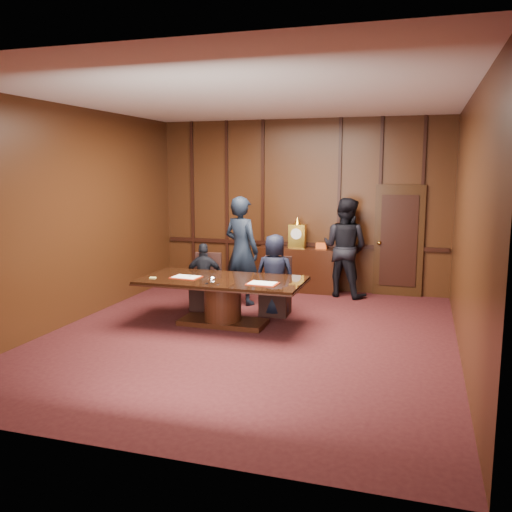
{
  "coord_description": "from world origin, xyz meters",
  "views": [
    {
      "loc": [
        2.43,
        -7.46,
        2.51
      ],
      "look_at": [
        -0.22,
        1.13,
        1.05
      ],
      "focal_mm": 38.0,
      "sensor_mm": 36.0,
      "label": 1
    }
  ],
  "objects_px": {
    "witness_left": "(241,251)",
    "conference_table": "(223,294)",
    "witness_right": "(345,247)",
    "sideboard": "(297,268)",
    "signatory_left": "(204,277)",
    "signatory_right": "(275,275)"
  },
  "relations": [
    {
      "from": "signatory_right",
      "to": "witness_right",
      "type": "distance_m",
      "value": 2.04
    },
    {
      "from": "sideboard",
      "to": "witness_right",
      "type": "height_order",
      "value": "witness_right"
    },
    {
      "from": "witness_left",
      "to": "signatory_left",
      "type": "bearing_deg",
      "value": 72.12
    },
    {
      "from": "signatory_left",
      "to": "witness_left",
      "type": "xyz_separation_m",
      "value": [
        0.49,
        0.61,
        0.4
      ]
    },
    {
      "from": "conference_table",
      "to": "witness_right",
      "type": "xyz_separation_m",
      "value": [
        1.59,
        2.6,
        0.46
      ]
    },
    {
      "from": "witness_left",
      "to": "conference_table",
      "type": "bearing_deg",
      "value": 117.2
    },
    {
      "from": "signatory_right",
      "to": "witness_right",
      "type": "xyz_separation_m",
      "value": [
        0.94,
        1.8,
        0.27
      ]
    },
    {
      "from": "witness_right",
      "to": "signatory_right",
      "type": "bearing_deg",
      "value": 80.33
    },
    {
      "from": "signatory_left",
      "to": "signatory_right",
      "type": "bearing_deg",
      "value": 161.79
    },
    {
      "from": "conference_table",
      "to": "witness_right",
      "type": "height_order",
      "value": "witness_right"
    },
    {
      "from": "sideboard",
      "to": "signatory_right",
      "type": "bearing_deg",
      "value": -88.4
    },
    {
      "from": "conference_table",
      "to": "witness_left",
      "type": "xyz_separation_m",
      "value": [
        -0.16,
        1.41,
        0.49
      ]
    },
    {
      "from": "signatory_right",
      "to": "conference_table",
      "type": "bearing_deg",
      "value": 49.31
    },
    {
      "from": "conference_table",
      "to": "signatory_right",
      "type": "height_order",
      "value": "signatory_right"
    },
    {
      "from": "sideboard",
      "to": "witness_left",
      "type": "distance_m",
      "value": 1.62
    },
    {
      "from": "conference_table",
      "to": "signatory_right",
      "type": "bearing_deg",
      "value": 50.91
    },
    {
      "from": "witness_right",
      "to": "signatory_left",
      "type": "bearing_deg",
      "value": 56.66
    },
    {
      "from": "witness_left",
      "to": "witness_right",
      "type": "height_order",
      "value": "witness_left"
    },
    {
      "from": "signatory_left",
      "to": "witness_left",
      "type": "distance_m",
      "value": 0.89
    },
    {
      "from": "signatory_left",
      "to": "witness_right",
      "type": "height_order",
      "value": "witness_right"
    },
    {
      "from": "conference_table",
      "to": "sideboard",
      "type": "bearing_deg",
      "value": 77.81
    },
    {
      "from": "sideboard",
      "to": "signatory_left",
      "type": "relative_size",
      "value": 1.33
    }
  ]
}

